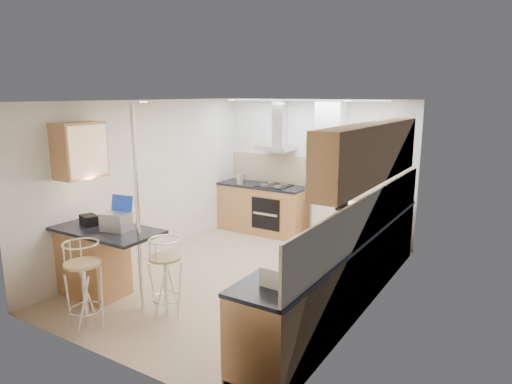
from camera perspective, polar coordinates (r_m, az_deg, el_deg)
The scene contains 16 objects.
ground at distance 6.65m, azimuth -1.53°, elevation -10.75°, with size 4.80×4.80×0.00m, color tan.
room_shell at distance 6.36m, azimuth 2.69°, elevation 2.69°, with size 3.64×4.84×2.51m.
right_counter at distance 5.85m, azimuth 11.01°, elevation -9.41°, with size 0.63×4.40×0.92m.
back_counter at distance 8.67m, azimuth 0.81°, elevation -2.02°, with size 1.70×0.63×0.92m.
peninsula at distance 6.17m, azimuth -18.08°, elevation -8.49°, with size 1.47×0.72×0.94m.
microwave at distance 5.84m, azimuth 11.57°, elevation -3.14°, with size 0.55×0.37×0.30m, color white.
laptop at distance 5.87m, azimuth -17.07°, elevation -3.57°, with size 0.33×0.24×0.22m, color #A2A6AA.
bag at distance 6.23m, azimuth -20.13°, elevation -3.32°, with size 0.24×0.17×0.13m, color black.
bar_stool_near at distance 5.51m, azimuth -20.70°, elevation -10.85°, with size 0.42×0.42×1.02m, color tan, non-canonical shape.
bar_stool_end at distance 5.55m, azimuth -11.22°, elevation -10.42°, with size 0.39×0.39×0.96m, color tan, non-canonical shape.
jar_a at distance 5.93m, azimuth 12.53°, elevation -3.61°, with size 0.12×0.12×0.17m, color white.
jar_b at distance 6.92m, azimuth 16.42°, elevation -1.72°, with size 0.11×0.11×0.14m, color white.
jar_c at distance 5.46m, azimuth 12.41°, elevation -4.97°, with size 0.14×0.14×0.18m, color #B8B793.
jar_d at distance 4.97m, azimuth 10.37°, elevation -6.74°, with size 0.10×0.10×0.15m, color white.
bread_bin at distance 4.17m, azimuth 3.22°, elevation -10.14°, with size 0.26×0.34×0.18m, color white.
kettle at distance 8.61m, azimuth -1.91°, elevation 1.68°, with size 0.16×0.16×0.20m, color silver.
Camera 1 is at (3.37, -5.11, 2.59)m, focal length 32.00 mm.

